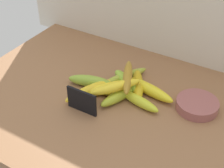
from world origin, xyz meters
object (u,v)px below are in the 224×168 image
banana_5 (140,101)px  banana_9 (124,77)px  banana_1 (149,89)px  banana_8 (138,85)px  banana_2 (106,88)px  banana_3 (120,95)px  banana_11 (117,87)px  banana_4 (90,81)px  banana_7 (126,82)px  fruit_bowl (197,105)px  chalkboard_sign (82,102)px  banana_10 (128,77)px  banana_6 (89,91)px  banana_0 (126,90)px

banana_5 → banana_9: 15.20cm
banana_1 → banana_8: size_ratio=1.08×
banana_9 → banana_8: bearing=-20.9°
banana_2 → banana_5: (13.48, -0.22, -0.11)cm
banana_3 → banana_11: bearing=-148.8°
banana_2 → banana_3: banana_3 is taller
banana_4 → banana_7: size_ratio=0.96×
fruit_bowl → banana_4: (-37.90, -7.64, 0.52)cm
banana_3 → banana_5: size_ratio=1.08×
banana_3 → banana_7: bearing=101.7°
banana_3 → banana_9: size_ratio=0.85×
banana_9 → banana_2: bearing=-102.0°
banana_5 → banana_8: size_ratio=0.84×
chalkboard_sign → banana_3: 13.93cm
banana_1 → banana_8: 4.62cm
banana_10 → banana_11: (-0.55, -6.81, -0.36)cm
banana_5 → banana_6: (-17.66, -4.21, 0.20)cm
chalkboard_sign → banana_7: chalkboard_sign is taller
banana_0 → banana_10: banana_10 is taller
fruit_bowl → banana_10: banana_10 is taller
banana_5 → banana_6: banana_6 is taller
fruit_bowl → banana_1: bearing=-176.5°
banana_6 → banana_11: (9.48, 2.83, 3.53)cm
banana_9 → banana_11: 12.48cm
banana_10 → banana_11: 6.84cm
banana_4 → banana_7: bearing=28.0°
banana_1 → banana_6: banana_1 is taller
banana_3 → banana_9: 11.63cm
banana_4 → banana_6: 5.67cm
banana_7 → banana_1: bearing=2.1°
banana_7 → banana_11: (0.63, -8.30, 3.37)cm
banana_10 → banana_3: bearing=-86.2°
banana_6 → banana_10: bearing=43.9°
banana_1 → banana_8: (-4.61, 0.15, -0.04)cm
banana_0 → banana_8: bearing=59.8°
fruit_bowl → banana_1: size_ratio=0.70×
fruit_bowl → banana_1: (-17.20, -1.05, 0.43)cm
banana_1 → banana_3: banana_1 is taller
banana_10 → banana_5: bearing=-35.4°
banana_1 → fruit_bowl: bearing=3.5°
banana_5 → banana_10: bearing=144.6°
chalkboard_sign → banana_5: bearing=39.0°
banana_2 → fruit_bowl: bearing=14.7°
banana_10 → banana_11: bearing=-94.6°
chalkboard_sign → banana_9: chalkboard_sign is taller
banana_5 → banana_11: (-8.18, -1.38, 3.73)cm
banana_1 → banana_5: bearing=-91.1°
banana_7 → banana_3: bearing=-78.3°
chalkboard_sign → banana_9: 22.62cm
chalkboard_sign → banana_11: (6.84, 10.79, 1.61)cm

